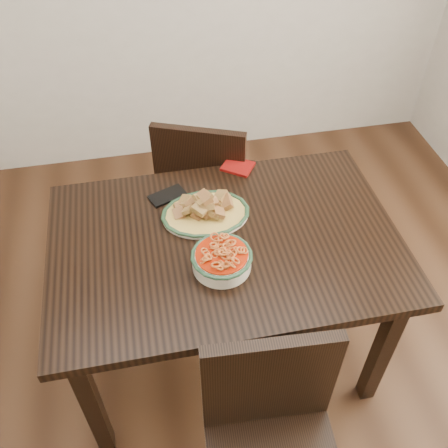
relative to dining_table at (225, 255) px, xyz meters
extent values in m
plane|color=#331D10|center=(0.00, -0.14, -0.66)|extent=(3.50, 3.50, 0.00)
cube|color=black|center=(0.00, 0.00, 0.07)|extent=(1.30, 0.87, 0.04)
cube|color=black|center=(-0.56, -0.35, -0.31)|extent=(0.06, 0.06, 0.71)
cube|color=black|center=(0.56, -0.35, -0.31)|extent=(0.06, 0.06, 0.71)
cube|color=black|center=(-0.56, 0.35, -0.31)|extent=(0.06, 0.06, 0.71)
cube|color=black|center=(0.56, 0.35, -0.31)|extent=(0.06, 0.06, 0.71)
cube|color=black|center=(0.06, 0.70, -0.23)|extent=(0.55, 0.55, 0.04)
cube|color=black|center=(0.28, 0.79, -0.46)|extent=(0.04, 0.04, 0.41)
cube|color=black|center=(-0.04, 0.92, -0.46)|extent=(0.04, 0.04, 0.41)
cube|color=black|center=(0.15, 0.48, -0.46)|extent=(0.04, 0.04, 0.41)
cube|color=black|center=(-0.16, 0.60, -0.46)|extent=(0.04, 0.04, 0.41)
cube|color=black|center=(-0.01, 0.52, 0.01)|extent=(0.40, 0.19, 0.44)
cube|color=black|center=(0.20, -0.57, -0.46)|extent=(0.04, 0.04, 0.41)
cube|color=black|center=(0.03, -0.54, 0.01)|extent=(0.42, 0.07, 0.44)
ellipsoid|color=beige|center=(-0.05, 0.14, 0.10)|extent=(0.34, 0.25, 0.02)
ellipsoid|color=gold|center=(-0.05, 0.14, 0.10)|extent=(0.32, 0.24, 0.01)
torus|color=#193821|center=(-0.05, 0.14, 0.11)|extent=(0.26, 0.26, 0.01)
cylinder|color=#EDE4C8|center=(-0.04, -0.13, 0.12)|extent=(0.21, 0.21, 0.06)
torus|color=#1B3C26|center=(-0.04, -0.13, 0.15)|extent=(0.22, 0.22, 0.02)
cylinder|color=#A22007|center=(-0.04, -0.13, 0.15)|extent=(0.18, 0.18, 0.01)
cube|color=black|center=(-0.18, 0.28, 0.09)|extent=(0.16, 0.13, 0.01)
cube|color=maroon|center=(0.14, 0.41, 0.10)|extent=(0.16, 0.16, 0.01)
camera|label=1|loc=(-0.25, -1.24, 1.44)|focal=40.00mm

